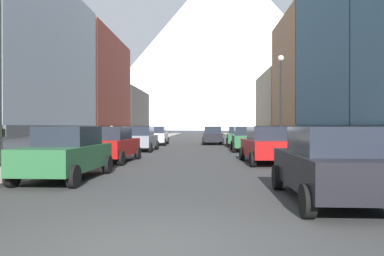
{
  "coord_description": "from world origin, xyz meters",
  "views": [
    {
      "loc": [
        0.87,
        -5.44,
        1.79
      ],
      "look_at": [
        -0.86,
        42.28,
        1.58
      ],
      "focal_mm": 34.38,
      "sensor_mm": 36.0,
      "label": 1
    }
  ],
  "objects_px": {
    "car_right_3": "(238,136)",
    "trash_bin_right": "(329,152)",
    "car_right_0": "(330,164)",
    "car_right_1": "(266,145)",
    "car_left_1": "(112,144)",
    "streetlamp_right": "(281,89)",
    "pedestrian_2": "(296,142)",
    "car_left_2": "(141,139)",
    "car_driving_0": "(213,135)",
    "car_left_0": "(67,153)",
    "car_driving_1": "(212,135)",
    "car_left_3": "(157,136)",
    "pedestrian_1": "(112,138)",
    "potted_plant_0": "(80,143)",
    "pedestrian_0": "(124,136)",
    "car_right_2": "(246,139)"
  },
  "relations": [
    {
      "from": "car_right_3",
      "to": "car_driving_1",
      "type": "xyz_separation_m",
      "value": [
        -2.2,
        5.1,
        0.0
      ]
    },
    {
      "from": "trash_bin_right",
      "to": "car_right_1",
      "type": "bearing_deg",
      "value": 152.44
    },
    {
      "from": "car_right_0",
      "to": "pedestrian_0",
      "type": "height_order",
      "value": "pedestrian_0"
    },
    {
      "from": "car_right_1",
      "to": "car_right_3",
      "type": "bearing_deg",
      "value": 90.0
    },
    {
      "from": "car_right_1",
      "to": "streetlamp_right",
      "type": "xyz_separation_m",
      "value": [
        1.55,
        4.15,
        3.09
      ]
    },
    {
      "from": "pedestrian_1",
      "to": "pedestrian_0",
      "type": "bearing_deg",
      "value": 90.0
    },
    {
      "from": "car_right_2",
      "to": "pedestrian_1",
      "type": "distance_m",
      "value": 10.11
    },
    {
      "from": "car_right_1",
      "to": "car_left_2",
      "type": "bearing_deg",
      "value": 130.96
    },
    {
      "from": "car_right_0",
      "to": "car_right_1",
      "type": "bearing_deg",
      "value": 89.98
    },
    {
      "from": "pedestrian_1",
      "to": "pedestrian_2",
      "type": "height_order",
      "value": "pedestrian_1"
    },
    {
      "from": "pedestrian_0",
      "to": "car_right_2",
      "type": "bearing_deg",
      "value": -28.13
    },
    {
      "from": "car_left_0",
      "to": "car_driving_1",
      "type": "xyz_separation_m",
      "value": [
        5.4,
        26.01,
        0.0
      ]
    },
    {
      "from": "car_right_1",
      "to": "pedestrian_1",
      "type": "xyz_separation_m",
      "value": [
        -10.05,
        9.86,
        0.03
      ]
    },
    {
      "from": "car_right_2",
      "to": "car_right_3",
      "type": "relative_size",
      "value": 1.0
    },
    {
      "from": "car_right_1",
      "to": "trash_bin_right",
      "type": "bearing_deg",
      "value": -27.56
    },
    {
      "from": "car_left_1",
      "to": "car_driving_1",
      "type": "distance_m",
      "value": 20.77
    },
    {
      "from": "pedestrian_0",
      "to": "car_left_2",
      "type": "bearing_deg",
      "value": -65.55
    },
    {
      "from": "car_left_3",
      "to": "car_right_1",
      "type": "distance_m",
      "value": 18.94
    },
    {
      "from": "car_left_3",
      "to": "car_right_0",
      "type": "height_order",
      "value": "same"
    },
    {
      "from": "car_right_0",
      "to": "car_left_1",
      "type": "bearing_deg",
      "value": 128.98
    },
    {
      "from": "car_right_0",
      "to": "streetlamp_right",
      "type": "bearing_deg",
      "value": 83.29
    },
    {
      "from": "car_right_0",
      "to": "pedestrian_0",
      "type": "bearing_deg",
      "value": 113.43
    },
    {
      "from": "car_left_0",
      "to": "car_driving_0",
      "type": "distance_m",
      "value": 25.08
    },
    {
      "from": "car_driving_0",
      "to": "streetlamp_right",
      "type": "relative_size",
      "value": 0.75
    },
    {
      "from": "pedestrian_0",
      "to": "streetlamp_right",
      "type": "distance_m",
      "value": 15.62
    },
    {
      "from": "car_right_3",
      "to": "trash_bin_right",
      "type": "height_order",
      "value": "car_right_3"
    },
    {
      "from": "car_right_0",
      "to": "pedestrian_2",
      "type": "distance_m",
      "value": 13.43
    },
    {
      "from": "car_left_2",
      "to": "car_right_0",
      "type": "relative_size",
      "value": 1.0
    },
    {
      "from": "car_left_2",
      "to": "car_right_3",
      "type": "distance_m",
      "value": 10.04
    },
    {
      "from": "car_right_3",
      "to": "car_driving_1",
      "type": "bearing_deg",
      "value": 113.37
    },
    {
      "from": "car_left_2",
      "to": "pedestrian_2",
      "type": "bearing_deg",
      "value": -24.57
    },
    {
      "from": "car_left_0",
      "to": "car_right_1",
      "type": "relative_size",
      "value": 1.0
    },
    {
      "from": "trash_bin_right",
      "to": "pedestrian_1",
      "type": "bearing_deg",
      "value": 138.4
    },
    {
      "from": "pedestrian_2",
      "to": "streetlamp_right",
      "type": "height_order",
      "value": "streetlamp_right"
    },
    {
      "from": "pedestrian_2",
      "to": "car_left_2",
      "type": "bearing_deg",
      "value": 155.43
    },
    {
      "from": "pedestrian_1",
      "to": "car_right_1",
      "type": "bearing_deg",
      "value": -44.44
    },
    {
      "from": "car_right_0",
      "to": "pedestrian_1",
      "type": "bearing_deg",
      "value": 118.0
    },
    {
      "from": "car_right_3",
      "to": "car_right_0",
      "type": "bearing_deg",
      "value": -90.01
    },
    {
      "from": "car_driving_1",
      "to": "streetlamp_right",
      "type": "distance_m",
      "value": 16.98
    },
    {
      "from": "trash_bin_right",
      "to": "pedestrian_1",
      "type": "xyz_separation_m",
      "value": [
        -12.6,
        11.19,
        0.29
      ]
    },
    {
      "from": "car_driving_1",
      "to": "car_driving_0",
      "type": "bearing_deg",
      "value": -90.0
    },
    {
      "from": "car_left_3",
      "to": "pedestrian_2",
      "type": "distance_m",
      "value": 16.58
    },
    {
      "from": "car_driving_0",
      "to": "potted_plant_0",
      "type": "xyz_separation_m",
      "value": [
        -8.6,
        -13.84,
        -0.17
      ]
    },
    {
      "from": "car_right_1",
      "to": "car_driving_1",
      "type": "xyz_separation_m",
      "value": [
        -2.2,
        20.42,
        0.0
      ]
    },
    {
      "from": "car_left_3",
      "to": "car_right_0",
      "type": "relative_size",
      "value": 1.0
    },
    {
      "from": "car_right_0",
      "to": "streetlamp_right",
      "type": "distance_m",
      "value": 13.63
    },
    {
      "from": "car_right_3",
      "to": "car_right_1",
      "type": "bearing_deg",
      "value": -90.0
    },
    {
      "from": "potted_plant_0",
      "to": "pedestrian_1",
      "type": "distance_m",
      "value": 4.86
    },
    {
      "from": "car_right_1",
      "to": "pedestrian_0",
      "type": "distance_m",
      "value": 17.35
    },
    {
      "from": "car_left_2",
      "to": "car_left_3",
      "type": "bearing_deg",
      "value": 89.99
    }
  ]
}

